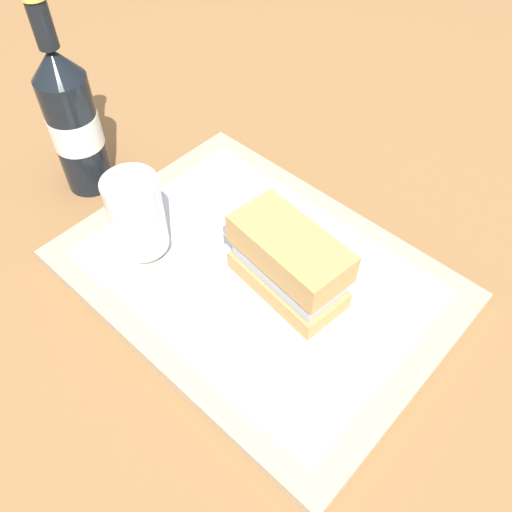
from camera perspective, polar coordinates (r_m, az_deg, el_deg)
The scene contains 8 objects.
ground_plane at distance 0.64m, azimuth -0.00°, elevation -2.86°, with size 3.00×3.00×0.00m, color olive.
tray at distance 0.63m, azimuth -0.00°, elevation -2.31°, with size 0.44×0.32×0.02m, color tan.
placemat at distance 0.62m, azimuth -0.00°, elevation -1.72°, with size 0.38×0.27×0.00m, color silver.
plate at distance 0.60m, azimuth 3.21°, elevation -3.80°, with size 0.19×0.19×0.01m, color white.
sandwich at distance 0.56m, azimuth 3.19°, elevation -0.59°, with size 0.14×0.08×0.08m.
beer_glass at distance 0.60m, azimuth -12.57°, elevation 3.72°, with size 0.06×0.06×0.12m.
napkin_folded at distance 0.67m, azimuth -1.22°, elevation 3.85°, with size 0.09×0.07×0.01m, color white.
beer_bottle at distance 0.73m, azimuth -19.08°, elevation 13.59°, with size 0.07×0.07×0.27m.
Camera 1 is at (-0.26, 0.28, 0.51)m, focal length 37.24 mm.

